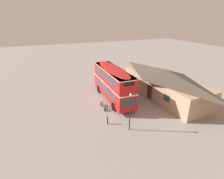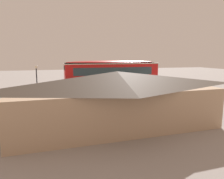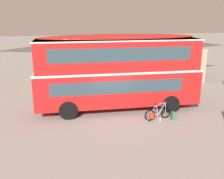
# 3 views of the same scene
# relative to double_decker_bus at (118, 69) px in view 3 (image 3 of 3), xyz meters

# --- Properties ---
(ground_plane) EXTENTS (120.00, 120.00, 0.00)m
(ground_plane) POSITION_rel_double_decker_bus_xyz_m (-0.51, -0.60, -2.64)
(ground_plane) COLOR gray
(double_decker_bus) EXTENTS (10.24, 2.81, 4.79)m
(double_decker_bus) POSITION_rel_double_decker_bus_xyz_m (0.00, 0.00, 0.00)
(double_decker_bus) COLOR black
(double_decker_bus) RESTS_ON ground
(touring_bicycle) EXTENTS (1.75, 0.70, 1.04)m
(touring_bicycle) POSITION_rel_double_decker_bus_xyz_m (1.89, -2.21, -2.27)
(touring_bicycle) COLOR black
(touring_bicycle) RESTS_ON ground
(backpack_on_ground) EXTENTS (0.28, 0.30, 0.51)m
(backpack_on_ground) POSITION_rel_double_decker_bus_xyz_m (2.84, -2.37, -2.38)
(backpack_on_ground) COLOR #386642
(backpack_on_ground) RESTS_ON ground
(water_bottle_clear_plastic) EXTENTS (0.07, 0.07, 0.26)m
(water_bottle_clear_plastic) POSITION_rel_double_decker_bus_xyz_m (2.00, -2.48, -2.52)
(water_bottle_clear_plastic) COLOR silver
(water_bottle_clear_plastic) RESTS_ON ground
(water_bottle_blue_sports) EXTENTS (0.07, 0.07, 0.23)m
(water_bottle_blue_sports) POSITION_rel_double_decker_bus_xyz_m (1.19, -2.57, -2.54)
(water_bottle_blue_sports) COLOR #338CBF
(water_bottle_blue_sports) RESTS_ON ground
(pub_building) EXTENTS (15.20, 5.77, 4.20)m
(pub_building) POSITION_rel_double_decker_bus_xyz_m (1.78, 7.54, -0.50)
(pub_building) COLOR tan
(pub_building) RESTS_ON ground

